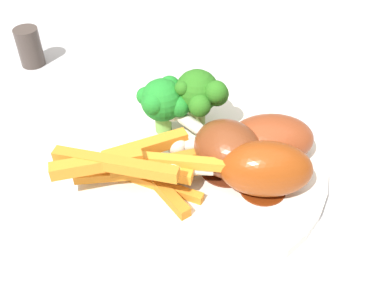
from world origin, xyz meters
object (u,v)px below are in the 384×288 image
(dining_table, at_px, (196,191))
(chicken_drumstick_extra, at_px, (265,140))
(dinner_plate, at_px, (192,164))
(chicken_drumstick_near, at_px, (261,169))
(chicken_drumstick_far, at_px, (224,147))
(pepper_shaker, at_px, (30,47))
(carrot_fries_pile, at_px, (143,166))
(broccoli_floret_middle, at_px, (202,97))
(broccoli_floret_front, at_px, (163,100))

(dining_table, bearing_deg, chicken_drumstick_extra, -106.12)
(dinner_plate, relative_size, chicken_drumstick_near, 1.96)
(chicken_drumstick_far, height_order, pepper_shaker, chicken_drumstick_far)
(dining_table, height_order, carrot_fries_pile, carrot_fries_pile)
(carrot_fries_pile, height_order, chicken_drumstick_extra, carrot_fries_pile)
(chicken_drumstick_far, bearing_deg, chicken_drumstick_extra, -51.57)
(broccoli_floret_middle, relative_size, chicken_drumstick_near, 0.50)
(broccoli_floret_front, bearing_deg, chicken_drumstick_near, -113.21)
(broccoli_floret_front, xyz_separation_m, chicken_drumstick_far, (-0.03, -0.07, -0.01))
(dinner_plate, relative_size, broccoli_floret_middle, 3.92)
(dinner_plate, xyz_separation_m, chicken_drumstick_far, (0.00, -0.03, 0.03))
(chicken_drumstick_near, xyz_separation_m, chicken_drumstick_extra, (0.04, 0.01, -0.00))
(dining_table, xyz_separation_m, chicken_drumstick_extra, (-0.02, -0.08, 0.12))
(chicken_drumstick_far, relative_size, pepper_shaker, 2.46)
(dinner_plate, relative_size, chicken_drumstick_extra, 1.87)
(broccoli_floret_middle, relative_size, chicken_drumstick_extra, 0.48)
(broccoli_floret_front, bearing_deg, dinner_plate, -127.51)
(dining_table, distance_m, broccoli_floret_middle, 0.14)
(carrot_fries_pile, bearing_deg, pepper_shaker, 55.53)
(dining_table, relative_size, chicken_drumstick_far, 10.51)
(chicken_drumstick_extra, bearing_deg, chicken_drumstick_near, -173.27)
(carrot_fries_pile, xyz_separation_m, chicken_drumstick_extra, (0.07, -0.09, -0.00))
(carrot_fries_pile, relative_size, chicken_drumstick_extra, 1.14)
(carrot_fries_pile, bearing_deg, dinner_plate, -34.46)
(broccoli_floret_front, height_order, pepper_shaker, broccoli_floret_front)
(dinner_plate, distance_m, chicken_drumstick_far, 0.04)
(dining_table, height_order, broccoli_floret_front, broccoli_floret_front)
(chicken_drumstick_near, bearing_deg, broccoli_floret_front, 66.79)
(chicken_drumstick_extra, bearing_deg, broccoli_floret_middle, 76.56)
(broccoli_floret_front, xyz_separation_m, broccoli_floret_middle, (0.01, -0.04, 0.00))
(chicken_drumstick_far, distance_m, chicken_drumstick_extra, 0.04)
(dinner_plate, relative_size, broccoli_floret_front, 4.30)
(dining_table, relative_size, chicken_drumstick_extra, 9.30)
(broccoli_floret_middle, distance_m, pepper_shaker, 0.26)
(broccoli_floret_front, height_order, broccoli_floret_middle, broccoli_floret_middle)
(dinner_plate, relative_size, carrot_fries_pile, 1.65)
(dining_table, distance_m, pepper_shaker, 0.28)
(dining_table, xyz_separation_m, broccoli_floret_front, (-0.02, 0.03, 0.14))
(pepper_shaker, bearing_deg, broccoli_floret_front, -110.39)
(broccoli_floret_middle, height_order, chicken_drumstick_near, broccoli_floret_middle)
(broccoli_floret_middle, xyz_separation_m, chicken_drumstick_near, (-0.06, -0.07, -0.02))
(chicken_drumstick_near, bearing_deg, dining_table, 51.14)
(chicken_drumstick_near, distance_m, pepper_shaker, 0.35)
(broccoli_floret_front, relative_size, pepper_shaker, 1.21)
(carrot_fries_pile, bearing_deg, broccoli_floret_middle, -15.73)
(carrot_fries_pile, xyz_separation_m, pepper_shaker, (0.16, 0.23, -0.01))
(broccoli_floret_middle, distance_m, chicken_drumstick_near, 0.10)
(carrot_fries_pile, bearing_deg, dining_table, -10.58)
(carrot_fries_pile, bearing_deg, chicken_drumstick_near, -73.74)
(chicken_drumstick_extra, bearing_deg, dining_table, 73.88)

